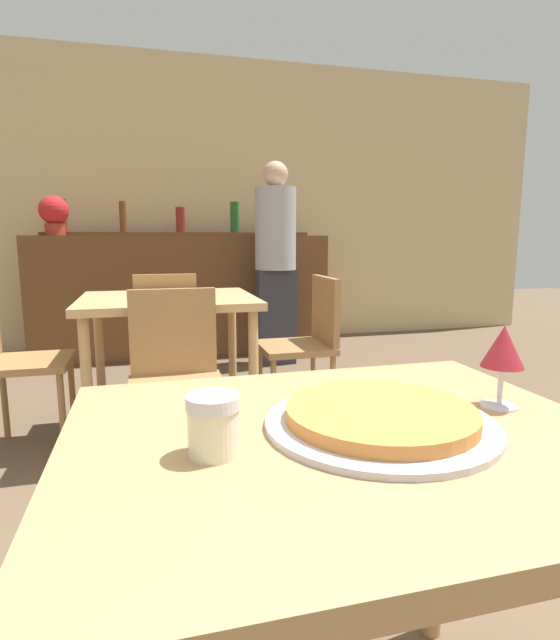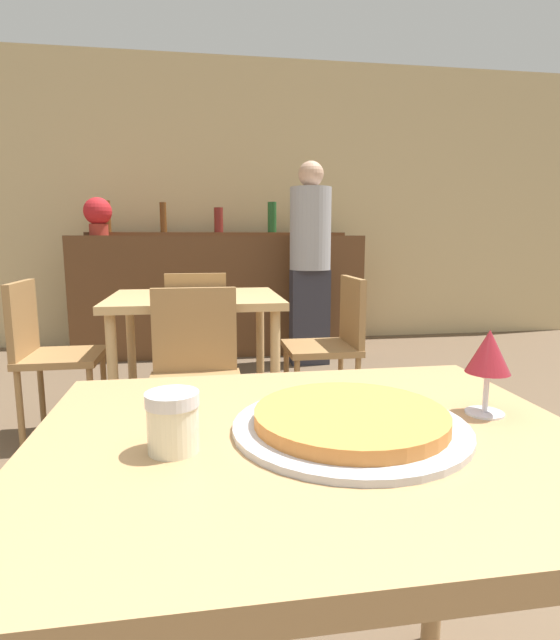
# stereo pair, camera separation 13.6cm
# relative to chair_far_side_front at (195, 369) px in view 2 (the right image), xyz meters

# --- Properties ---
(wall_back) EXTENTS (8.00, 0.05, 2.80)m
(wall_back) POSITION_rel_chair_far_side_front_xyz_m (0.21, 3.02, 0.90)
(wall_back) COLOR #D1B784
(wall_back) RESTS_ON ground_plane
(dining_table_near) EXTENTS (0.93, 0.76, 0.75)m
(dining_table_near) POSITION_rel_chair_far_side_front_xyz_m (0.21, -1.38, 0.15)
(dining_table_near) COLOR #A87F51
(dining_table_near) RESTS_ON ground_plane
(dining_table_far) EXTENTS (0.90, 0.76, 0.76)m
(dining_table_far) POSITION_rel_chair_far_side_front_xyz_m (0.00, 0.56, 0.16)
(dining_table_far) COLOR tan
(dining_table_far) RESTS_ON ground_plane
(bar_counter) EXTENTS (2.60, 0.56, 1.09)m
(bar_counter) POSITION_rel_chair_far_side_front_xyz_m (0.21, 2.52, 0.04)
(bar_counter) COLOR brown
(bar_counter) RESTS_ON ground_plane
(bar_back_shelf) EXTENTS (2.39, 0.24, 0.32)m
(bar_back_shelf) POSITION_rel_chair_far_side_front_xyz_m (0.22, 2.66, 0.65)
(bar_back_shelf) COLOR brown
(bar_back_shelf) RESTS_ON bar_counter
(chair_far_side_front) EXTENTS (0.40, 0.40, 0.85)m
(chair_far_side_front) POSITION_rel_chair_far_side_front_xyz_m (0.00, 0.00, 0.00)
(chair_far_side_front) COLOR olive
(chair_far_side_front) RESTS_ON ground_plane
(chair_far_side_back) EXTENTS (0.40, 0.40, 0.85)m
(chair_far_side_back) POSITION_rel_chair_far_side_front_xyz_m (-0.00, 1.12, 0.00)
(chair_far_side_back) COLOR olive
(chair_far_side_back) RESTS_ON ground_plane
(chair_far_side_left) EXTENTS (0.40, 0.40, 0.85)m
(chair_far_side_left) POSITION_rel_chair_far_side_front_xyz_m (-0.78, 0.56, 0.00)
(chair_far_side_left) COLOR olive
(chair_far_side_left) RESTS_ON ground_plane
(chair_far_side_right) EXTENTS (0.40, 0.40, 0.85)m
(chair_far_side_right) POSITION_rel_chair_far_side_front_xyz_m (0.78, 0.56, 0.00)
(chair_far_side_right) COLOR olive
(chair_far_side_right) RESTS_ON ground_plane
(pizza_tray) EXTENTS (0.40, 0.40, 0.04)m
(pizza_tray) POSITION_rel_chair_far_side_front_xyz_m (0.28, -1.38, 0.26)
(pizza_tray) COLOR #B7B7BC
(pizza_tray) RESTS_ON dining_table_near
(cheese_shaker) EXTENTS (0.08, 0.08, 0.09)m
(cheese_shaker) POSITION_rel_chair_far_side_front_xyz_m (-0.01, -1.42, 0.30)
(cheese_shaker) COLOR beige
(cheese_shaker) RESTS_ON dining_table_near
(person_standing) EXTENTS (0.34, 0.34, 1.68)m
(person_standing) POSITION_rel_chair_far_side_front_xyz_m (0.94, 1.94, 0.41)
(person_standing) COLOR #2D2D38
(person_standing) RESTS_ON ground_plane
(wine_glass) EXTENTS (0.08, 0.08, 0.16)m
(wine_glass) POSITION_rel_chair_far_side_front_xyz_m (0.55, -1.34, 0.36)
(wine_glass) COLOR silver
(wine_glass) RESTS_ON dining_table_near
(potted_plant) EXTENTS (0.24, 0.24, 0.33)m
(potted_plant) POSITION_rel_chair_far_side_front_xyz_m (-0.84, 2.47, 0.77)
(potted_plant) COLOR maroon
(potted_plant) RESTS_ON bar_counter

